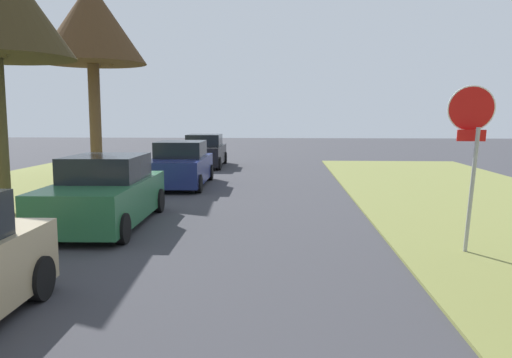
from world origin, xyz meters
The scene contains 5 objects.
stop_sign_far centered at (4.84, 11.31, 2.18)m, with size 0.81×0.53×2.95m.
street_tree_left_far centered at (-6.04, 22.35, 6.03)m, with size 4.19×4.19×7.62m.
parked_sedan_green centered at (-2.47, 13.35, 0.72)m, with size 2.07×4.46×1.57m.
parked_sedan_navy centered at (-2.12, 19.97, 0.72)m, with size 2.07×4.46×1.57m.
parked_sedan_black centered at (-2.39, 26.95, 0.72)m, with size 2.07×4.46×1.57m.
Camera 1 is at (1.60, 2.22, 2.46)m, focal length 35.66 mm.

